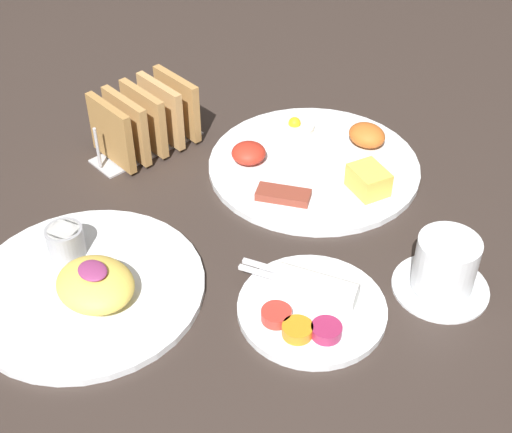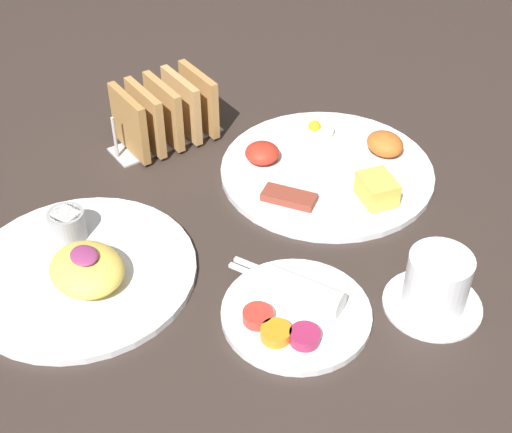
% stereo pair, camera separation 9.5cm
% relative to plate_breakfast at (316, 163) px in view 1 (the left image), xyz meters
% --- Properties ---
extents(ground_plane, '(3.00, 3.00, 0.00)m').
position_rel_plate_breakfast_xyz_m(ground_plane, '(-0.01, -0.22, -0.01)').
color(ground_plane, '#332823').
extents(plate_breakfast, '(0.32, 0.32, 0.05)m').
position_rel_plate_breakfast_xyz_m(plate_breakfast, '(0.00, 0.00, 0.00)').
color(plate_breakfast, white).
rests_on(plate_breakfast, ground_plane).
extents(plate_condiments, '(0.19, 0.18, 0.04)m').
position_rel_plate_breakfast_xyz_m(plate_condiments, '(0.20, -0.22, 0.00)').
color(plate_condiments, white).
rests_on(plate_condiments, ground_plane).
extents(plate_foreground, '(0.29, 0.29, 0.06)m').
position_rel_plate_breakfast_xyz_m(plate_foreground, '(-0.01, -0.40, 0.00)').
color(plate_foreground, white).
rests_on(plate_foreground, ground_plane).
extents(toast_rack, '(0.10, 0.18, 0.10)m').
position_rel_plate_breakfast_xyz_m(toast_rack, '(-0.22, -0.16, 0.04)').
color(toast_rack, '#B7B7BC').
rests_on(toast_rack, ground_plane).
extents(coffee_cup, '(0.12, 0.12, 0.08)m').
position_rel_plate_breakfast_xyz_m(coffee_cup, '(0.28, -0.07, 0.03)').
color(coffee_cup, white).
rests_on(coffee_cup, ground_plane).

